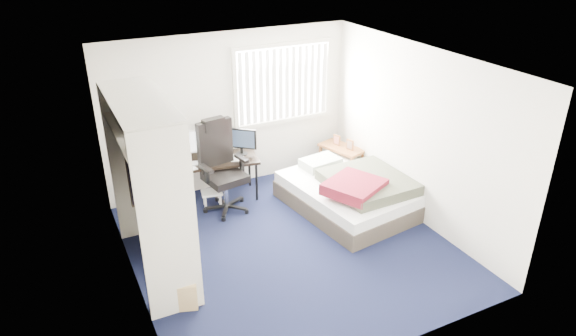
% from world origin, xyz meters
% --- Properties ---
extents(ground, '(4.20, 4.20, 0.00)m').
position_xyz_m(ground, '(0.00, 0.00, 0.00)').
color(ground, black).
rests_on(ground, ground).
extents(room_shell, '(4.20, 4.20, 4.20)m').
position_xyz_m(room_shell, '(0.00, 0.00, 1.51)').
color(room_shell, silver).
rests_on(room_shell, ground).
extents(window_assembly, '(1.72, 0.09, 1.32)m').
position_xyz_m(window_assembly, '(0.90, 2.04, 1.60)').
color(window_assembly, white).
rests_on(window_assembly, ground).
extents(closet, '(0.64, 1.84, 2.22)m').
position_xyz_m(closet, '(-1.67, 0.27, 1.35)').
color(closet, beige).
rests_on(closet, ground).
extents(desk, '(1.44, 0.86, 1.13)m').
position_xyz_m(desk, '(-0.44, 1.75, 0.71)').
color(desk, black).
rests_on(desk, ground).
extents(office_chair, '(0.76, 0.76, 1.39)m').
position_xyz_m(office_chair, '(-0.44, 1.38, 0.54)').
color(office_chair, black).
rests_on(office_chair, ground).
extents(footstool, '(0.35, 0.31, 0.25)m').
position_xyz_m(footstool, '(-0.58, 1.49, 0.19)').
color(footstool, white).
rests_on(footstool, ground).
extents(nightstand, '(0.60, 0.84, 0.70)m').
position_xyz_m(nightstand, '(1.75, 1.54, 0.46)').
color(nightstand, brown).
rests_on(nightstand, ground).
extents(bed, '(1.71, 2.12, 0.64)m').
position_xyz_m(bed, '(1.27, 0.50, 0.28)').
color(bed, '#3E352C').
rests_on(bed, ground).
extents(pine_box, '(0.51, 0.45, 0.32)m').
position_xyz_m(pine_box, '(-1.65, -0.46, 0.16)').
color(pine_box, tan).
rests_on(pine_box, ground).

